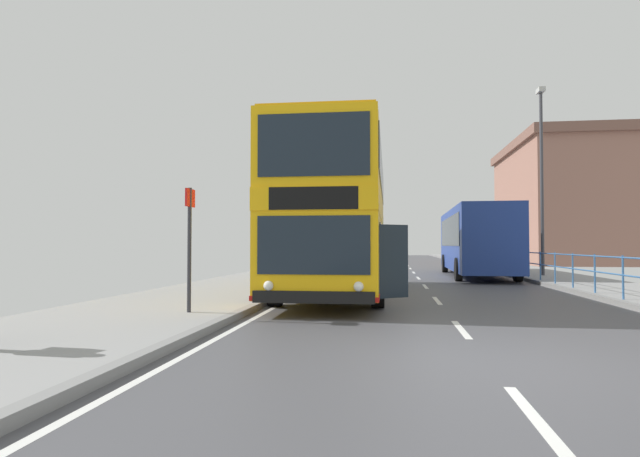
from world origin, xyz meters
The scene contains 7 objects.
ground centered at (-0.72, 0.00, 0.04)m, with size 15.80×140.00×0.20m.
double_decker_bus_main centered at (-2.76, 8.90, 2.30)m, with size 3.33×11.25×4.39m.
background_bus_far_lane centered at (2.77, 18.81, 1.71)m, with size 2.79×10.98×3.13m.
pedestrian_railing_far_kerb centered at (4.45, 7.82, 0.86)m, with size 0.05×23.49×1.08m.
bus_stop_sign_near centered at (-5.21, 3.16, 1.68)m, with size 0.08×0.44×2.49m.
street_lamp_far_side centered at (5.47, 17.53, 4.94)m, with size 0.28×0.60×8.36m.
background_building_00 centered at (15.73, 38.19, 4.96)m, with size 14.45×15.76×9.87m.
Camera 1 is at (-1.22, -6.93, 1.48)m, focal length 29.57 mm.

